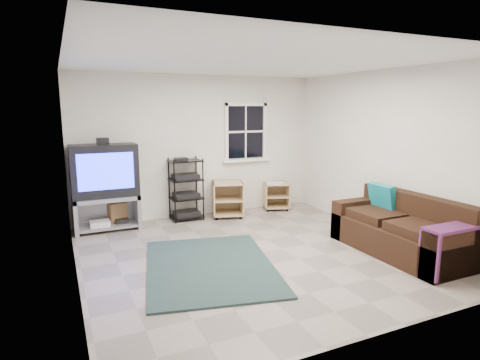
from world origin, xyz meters
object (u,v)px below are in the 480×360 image
tv_unit (105,180)px  av_rack (186,193)px  side_table_right (276,194)px  side_table_left (227,198)px  sofa (401,231)px

tv_unit → av_rack: bearing=2.4°
av_rack → side_table_right: (1.86, -0.01, -0.18)m
side_table_left → av_rack: bearing=173.0°
side_table_left → tv_unit: bearing=179.0°
av_rack → side_table_left: (0.77, -0.10, -0.14)m
tv_unit → sofa: bearing=-38.4°
side_table_left → side_table_right: (1.09, 0.08, -0.04)m
av_rack → side_table_left: size_ratio=1.62×
side_table_right → sofa: sofa is taller
side_table_right → sofa: bearing=-83.0°
av_rack → side_table_left: 0.79m
tv_unit → side_table_right: size_ratio=2.50×
av_rack → side_table_left: bearing=-7.0°
av_rack → side_table_right: av_rack is taller
tv_unit → side_table_right: bearing=0.8°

